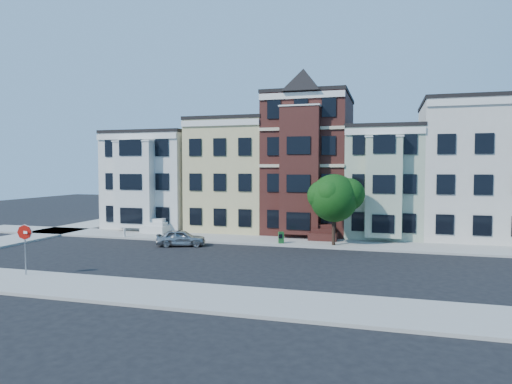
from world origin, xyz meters
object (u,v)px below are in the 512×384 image
(street_tree, at_px, (334,201))
(stop_sign, at_px, (25,246))
(fire_hydrant, at_px, (124,233))
(parked_car, at_px, (181,238))
(newspaper_box, at_px, (281,238))

(street_tree, xyz_separation_m, stop_sign, (-14.65, -13.95, -1.71))
(street_tree, bearing_deg, fire_hydrant, -177.68)
(parked_car, relative_size, fire_hydrant, 6.26)
(stop_sign, bearing_deg, newspaper_box, 61.69)
(parked_car, bearing_deg, street_tree, -95.86)
(parked_car, distance_m, stop_sign, 11.85)
(parked_car, bearing_deg, stop_sign, 142.08)
(street_tree, bearing_deg, parked_car, -166.05)
(fire_hydrant, bearing_deg, street_tree, 2.32)
(street_tree, height_order, fire_hydrant, street_tree)
(street_tree, distance_m, fire_hydrant, 17.31)
(street_tree, bearing_deg, newspaper_box, -175.88)
(newspaper_box, height_order, fire_hydrant, newspaper_box)
(street_tree, relative_size, fire_hydrant, 11.09)
(newspaper_box, distance_m, fire_hydrant, 13.16)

